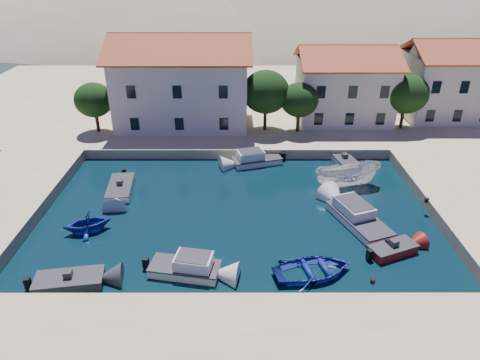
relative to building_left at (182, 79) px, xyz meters
name	(u,v)px	position (x,y,z in m)	size (l,w,h in m)	color
ground	(235,306)	(6.00, -28.00, -5.94)	(400.00, 400.00, 0.00)	black
quay_north	(252,100)	(8.00, 10.00, -5.44)	(80.00, 36.00, 1.00)	tan
hills	(300,92)	(26.64, 95.62, -29.34)	(254.00, 176.00, 99.00)	gray
building_left	(182,79)	(0.00, 0.00, 0.00)	(14.70, 9.45, 9.70)	beige
building_mid	(344,83)	(18.00, 1.00, -0.71)	(10.50, 8.40, 8.30)	beige
building_right	(448,78)	(30.00, 2.00, -0.46)	(9.45, 8.40, 8.80)	beige
trees	(280,95)	(10.51, -2.54, -1.10)	(37.30, 5.30, 6.45)	#382314
bollards	(279,249)	(8.80, -24.13, -4.79)	(29.36, 9.56, 0.30)	black
motorboat_grey_sw	(69,281)	(-4.15, -26.18, -5.64)	(4.31, 2.41, 1.25)	#323237
cabin_cruiser_south	(185,267)	(2.78, -25.10, -5.46)	(4.69, 2.64, 1.60)	silver
rowboat_south	(313,274)	(10.89, -25.25, -5.94)	(3.64, 5.10, 1.06)	navy
motorboat_red_se	(393,249)	(16.61, -23.05, -5.64)	(3.60, 2.62, 1.25)	maroon
cabin_cruiser_east	(359,218)	(15.19, -19.49, -5.46)	(4.23, 6.22, 1.60)	silver
boat_east	(346,186)	(15.58, -13.59, -5.94)	(2.20, 5.84, 2.26)	silver
motorboat_white_ne	(344,161)	(16.37, -9.01, -5.64)	(2.47, 3.98, 1.25)	silver
rowboat_west	(89,231)	(-4.82, -20.41, -5.94)	(2.89, 3.35, 1.77)	navy
motorboat_white_west	(121,188)	(-3.93, -14.42, -5.64)	(2.44, 4.65, 1.25)	silver
cabin_cruiser_north	(257,159)	(7.92, -9.00, -5.46)	(5.03, 3.21, 1.60)	silver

